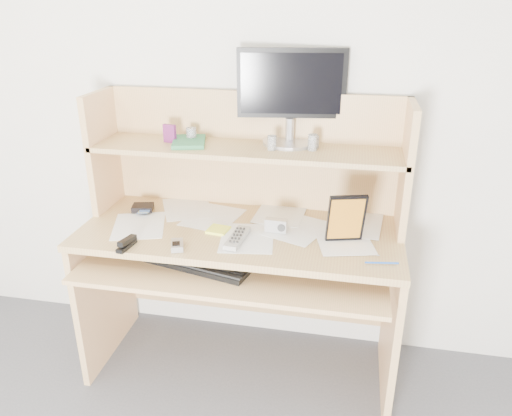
% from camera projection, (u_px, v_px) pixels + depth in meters
% --- Properties ---
extents(back_wall, '(3.60, 0.04, 2.50)m').
position_uv_depth(back_wall, '(254.00, 101.00, 2.28)').
color(back_wall, silver).
rests_on(back_wall, floor).
extents(desk, '(1.40, 0.70, 1.30)m').
position_uv_depth(desk, '(244.00, 233.00, 2.28)').
color(desk, tan).
rests_on(desk, floor).
extents(paper_clutter, '(1.32, 0.54, 0.01)m').
position_uv_depth(paper_clutter, '(240.00, 229.00, 2.18)').
color(paper_clutter, white).
rests_on(paper_clutter, desk).
extents(keyboard, '(0.48, 0.27, 0.03)m').
position_uv_depth(keyboard, '(199.00, 262.00, 2.09)').
color(keyboard, black).
rests_on(keyboard, desk).
extents(tv_remote, '(0.07, 0.21, 0.02)m').
position_uv_depth(tv_remote, '(237.00, 238.00, 2.07)').
color(tv_remote, '#9C9C97').
rests_on(tv_remote, paper_clutter).
extents(flip_phone, '(0.08, 0.10, 0.02)m').
position_uv_depth(flip_phone, '(177.00, 244.00, 2.02)').
color(flip_phone, '#ACACAE').
rests_on(flip_phone, paper_clutter).
extents(stapler, '(0.05, 0.12, 0.04)m').
position_uv_depth(stapler, '(126.00, 243.00, 2.02)').
color(stapler, black).
rests_on(stapler, paper_clutter).
extents(wallet, '(0.11, 0.10, 0.02)m').
position_uv_depth(wallet, '(143.00, 207.00, 2.36)').
color(wallet, black).
rests_on(wallet, paper_clutter).
extents(sticky_note_pad, '(0.10, 0.10, 0.01)m').
position_uv_depth(sticky_note_pad, '(218.00, 230.00, 2.17)').
color(sticky_note_pad, yellow).
rests_on(sticky_note_pad, desk).
extents(digital_camera, '(0.10, 0.04, 0.06)m').
position_uv_depth(digital_camera, '(276.00, 225.00, 2.14)').
color(digital_camera, '#AFAFB2').
rests_on(digital_camera, paper_clutter).
extents(game_case, '(0.15, 0.06, 0.22)m').
position_uv_depth(game_case, '(346.00, 218.00, 2.02)').
color(game_case, black).
rests_on(game_case, paper_clutter).
extents(blue_pen, '(0.13, 0.03, 0.01)m').
position_uv_depth(blue_pen, '(382.00, 263.00, 1.89)').
color(blue_pen, '#1647AC').
rests_on(blue_pen, paper_clutter).
extents(card_box, '(0.06, 0.03, 0.08)m').
position_uv_depth(card_box, '(170.00, 134.00, 2.24)').
color(card_box, '#9F2815').
rests_on(card_box, desk).
extents(shelf_book, '(0.18, 0.22, 0.02)m').
position_uv_depth(shelf_book, '(189.00, 142.00, 2.23)').
color(shelf_book, '#2D7245').
rests_on(shelf_book, desk).
extents(chip_stack_a, '(0.05, 0.05, 0.06)m').
position_uv_depth(chip_stack_a, '(191.00, 134.00, 2.27)').
color(chip_stack_a, black).
rests_on(chip_stack_a, desk).
extents(chip_stack_b, '(0.05, 0.05, 0.06)m').
position_uv_depth(chip_stack_b, '(272.00, 143.00, 2.14)').
color(chip_stack_b, white).
rests_on(chip_stack_b, desk).
extents(chip_stack_c, '(0.05, 0.05, 0.05)m').
position_uv_depth(chip_stack_c, '(314.00, 142.00, 2.17)').
color(chip_stack_c, black).
rests_on(chip_stack_c, desk).
extents(chip_stack_d, '(0.04, 0.04, 0.07)m').
position_uv_depth(chip_stack_d, '(313.00, 142.00, 2.13)').
color(chip_stack_d, silver).
rests_on(chip_stack_d, desk).
extents(monitor, '(0.47, 0.24, 0.41)m').
position_uv_depth(monitor, '(291.00, 94.00, 2.17)').
color(monitor, '#B6B5BA').
rests_on(monitor, desk).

